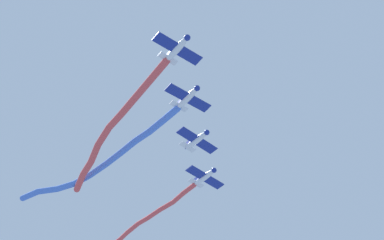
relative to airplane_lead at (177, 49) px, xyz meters
The scene contains 7 objects.
airplane_lead is the anchor object (origin of this frame).
smoke_trail_lead 15.28m from the airplane_lead, 31.62° to the left, with size 23.98×13.30×1.48m.
airplane_left_wing 7.54m from the airplane_lead, ahead, with size 4.75×5.63×1.50m.
smoke_trail_left_wing 22.60m from the airplane_lead, 27.01° to the left, with size 21.01×23.07×3.01m.
airplane_right_wing 15.09m from the airplane_lead, ahead, with size 4.90×5.38×1.50m.
airplane_slot 22.63m from the airplane_lead, ahead, with size 4.89×5.40×1.50m.
smoke_trail_slot 32.40m from the airplane_lead, ahead, with size 17.27×13.42×1.72m.
Camera 1 is at (-48.04, -3.51, 1.90)m, focal length 58.59 mm.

